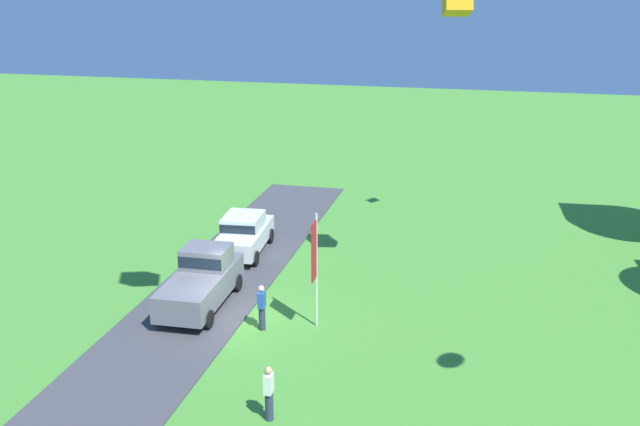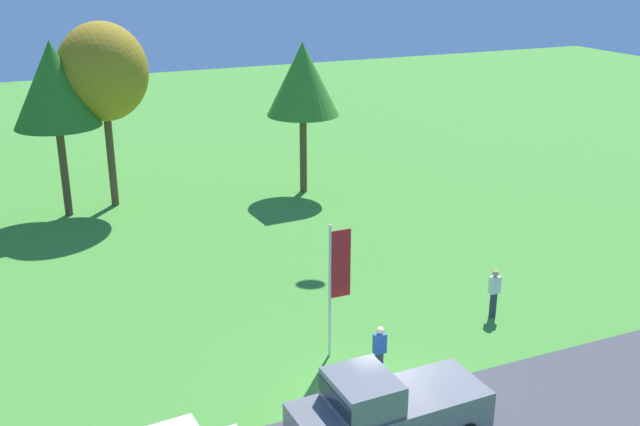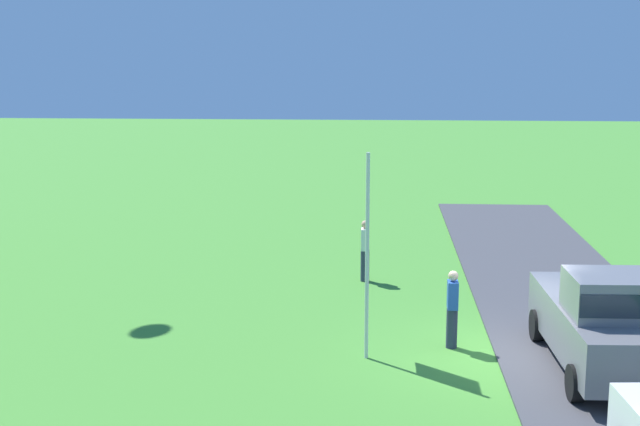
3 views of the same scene
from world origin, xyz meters
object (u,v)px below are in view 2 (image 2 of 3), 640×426
person_beside_suv (379,353)px  tree_lone_near (303,80)px  tree_left_of_center (54,85)px  flag_banner (337,273)px  tree_far_right (103,72)px  person_watching_sky (494,293)px  car_pickup_far_end (383,410)px

person_beside_suv → tree_lone_near: (4.76, 17.34, 4.89)m
tree_left_of_center → tree_lone_near: tree_left_of_center is taller
tree_left_of_center → flag_banner: 18.04m
tree_left_of_center → tree_far_right: (2.24, 0.62, 0.32)m
person_watching_sky → flag_banner: bearing=-178.9°
car_pickup_far_end → tree_far_right: 22.75m
tree_left_of_center → tree_lone_near: (11.51, -1.07, -0.38)m
tree_left_of_center → tree_far_right: tree_far_right is taller
person_watching_sky → tree_left_of_center: tree_left_of_center is taller
car_pickup_far_end → tree_far_right: bearing=98.1°
person_beside_suv → flag_banner: 2.66m
person_beside_suv → tree_far_right: size_ratio=0.19×
car_pickup_far_end → tree_left_of_center: size_ratio=0.62×
tree_left_of_center → tree_lone_near: size_ratio=1.06×
flag_banner → car_pickup_far_end: bearing=-100.7°
tree_far_right → tree_left_of_center: bearing=-164.5°
tree_left_of_center → person_watching_sky: bearing=-53.6°
flag_banner → tree_left_of_center: bearing=110.6°
tree_far_right → person_beside_suv: bearing=-76.7°
car_pickup_far_end → flag_banner: (0.89, 4.68, 1.62)m
person_watching_sky → tree_left_of_center: bearing=126.4°
person_beside_suv → person_watching_sky: same height
car_pickup_far_end → person_beside_suv: size_ratio=2.96×
tree_left_of_center → tree_far_right: bearing=15.5°
car_pickup_far_end → tree_left_of_center: 22.50m
person_watching_sky → tree_lone_near: 16.17m
tree_far_right → flag_banner: tree_far_right is taller
person_watching_sky → flag_banner: flag_banner is taller
tree_lone_near → tree_left_of_center: bearing=174.7°
flag_banner → person_watching_sky: bearing=1.1°
person_watching_sky → tree_far_right: bearing=120.1°
person_watching_sky → flag_banner: (-5.93, -0.12, 1.85)m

